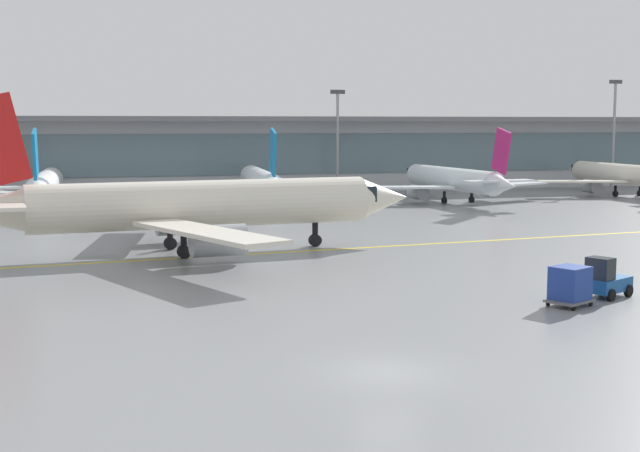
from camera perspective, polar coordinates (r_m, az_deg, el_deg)
name	(u,v)px	position (r m, az deg, el deg)	size (l,w,h in m)	color
ground_plane	(387,372)	(31.43, 4.38, -9.51)	(400.00, 400.00, 0.00)	gray
taxiway_centreline_stripe	(209,256)	(58.23, -7.28, -1.99)	(110.00, 0.36, 0.01)	yellow
terminal_concourse	(159,154)	(110.47, -10.47, 4.63)	(179.50, 11.00, 9.60)	#B2B7BC
gate_airplane_2	(45,185)	(93.34, -17.53, 2.57)	(23.45, 25.23, 8.36)	white
gate_airplane_3	(261,182)	(94.34, -3.90, 2.91)	(23.39, 25.25, 8.36)	white
gate_airplane_4	(453,180)	(98.44, 8.71, 3.01)	(23.43, 25.24, 8.36)	white
gate_airplane_5	(623,175)	(112.54, 19.17, 3.17)	(23.48, 25.17, 8.36)	silver
taxiing_regional_jet	(198,206)	(59.71, -8.00, 1.32)	(32.38, 29.97, 10.72)	silver
baggage_tug	(605,280)	(46.50, 18.15, -3.37)	(2.95, 2.46, 2.10)	#194C8C
cargo_dolly_lead	(570,285)	(43.74, 16.02, -3.71)	(2.59, 2.36, 1.94)	#595B60
apron_light_mast_2	(338,137)	(107.78, 1.16, 5.84)	(1.80, 0.36, 12.83)	gray
apron_light_mast_3	(614,129)	(123.50, 18.66, 6.00)	(1.80, 0.36, 14.48)	gray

